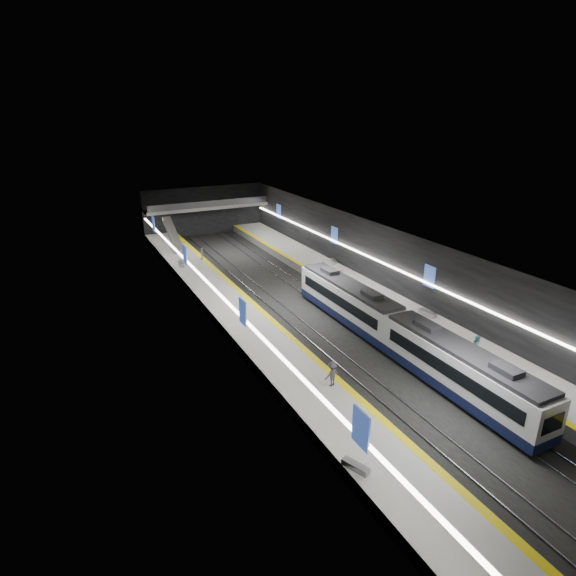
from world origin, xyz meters
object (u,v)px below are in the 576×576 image
escalator (173,235)px  bench_left_near (356,466)px  passenger_left_b (332,374)px  bench_left_far (181,264)px  passenger_right_a (341,278)px  passenger_left_a (202,254)px  bench_right_far (334,261)px  bench_right_near (427,313)px  passenger_right_b (477,346)px  train (396,329)px

escalator → bench_left_near: bearing=-92.3°
escalator → passenger_left_b: size_ratio=4.18×
bench_left_far → passenger_right_a: size_ratio=1.02×
escalator → passenger_left_a: 7.78m
bench_left_far → bench_right_far: bearing=-16.1°
bench_right_near → passenger_left_a: size_ratio=1.26×
bench_right_far → passenger_right_b: 27.01m
bench_right_far → bench_left_far: bearing=174.9°
train → bench_left_far: 31.58m
bench_right_near → passenger_right_a: bearing=99.0°
train → passenger_left_b: bearing=-157.6°
train → escalator: escalator is taller
bench_right_near → passenger_left_a: bearing=110.3°
bench_left_far → passenger_left_a: size_ratio=1.30×
train → passenger_left_a: size_ratio=19.71×
escalator → passenger_right_a: (13.25, -24.37, -0.93)m
escalator → bench_right_near: bearing=-65.1°
bench_right_far → passenger_right_a: (-3.75, -7.63, 0.76)m
passenger_left_b → escalator: bearing=-99.1°
bench_left_far → passenger_right_b: passenger_right_b is taller
bench_left_near → passenger_right_a: (15.25, 25.79, 0.77)m
bench_left_far → passenger_left_b: 33.15m
train → passenger_right_a: train is taller
passenger_left_a → passenger_left_b: size_ratio=0.80×
train → passenger_left_a: 32.05m
escalator → passenger_right_a: size_ratio=4.12×
passenger_left_a → bench_left_far: bearing=-42.9°
bench_right_near → passenger_right_a: size_ratio=0.99×
bench_left_far → bench_right_near: bench_left_far is taller
passenger_right_b → passenger_left_a: 38.17m
bench_right_near → passenger_left_a: (-14.38, 27.92, 0.53)m
bench_right_far → passenger_right_a: 8.54m
train → bench_right_far: bearing=72.1°
escalator → bench_left_far: bearing=-98.3°
escalator → passenger_left_a: bearing=-74.9°
bench_left_near → passenger_left_b: size_ratio=0.87×
bench_right_far → passenger_left_b: size_ratio=0.89×
train → bench_right_near: train is taller
escalator → bench_right_far: 23.92m
bench_right_far → passenger_left_b: 29.75m
bench_right_far → passenger_right_b: passenger_right_b is taller
escalator → passenger_right_a: escalator is taller
bench_left_far → bench_right_far: 19.88m
escalator → passenger_right_b: bearing=-71.9°
bench_left_near → bench_right_near: 23.61m
train → passenger_right_a: bearing=77.0°
escalator → passenger_left_b: bearing=-88.2°
escalator → bench_left_near: 50.23m
passenger_right_a → passenger_left_b: (-11.90, -17.66, -0.01)m
bench_left_near → bench_left_far: bench_left_far is taller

